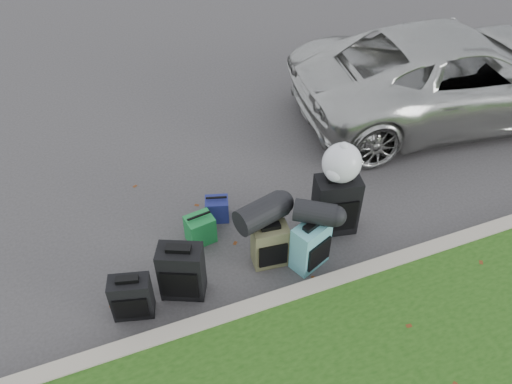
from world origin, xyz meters
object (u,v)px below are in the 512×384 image
object	(u,v)px
suitcase_olive	(270,245)
tote_navy	(217,209)
suitcase_large_black_left	(182,272)
tote_green	(200,229)
suitcase_teal	(310,245)
suitcase_small_black	(132,297)
suitcase_large_black_right	(336,205)
suv	(455,74)

from	to	relation	value
suitcase_olive	tote_navy	world-z (taller)	suitcase_olive
suitcase_large_black_left	suitcase_olive	bearing A→B (deg)	27.67
tote_green	suitcase_teal	bearing A→B (deg)	-45.60
tote_green	tote_navy	distance (m)	0.41
suitcase_small_black	suitcase_teal	world-z (taller)	suitcase_teal
suitcase_large_black_right	tote_navy	bearing A→B (deg)	163.12
suv	suitcase_teal	xyz separation A→B (m)	(-3.46, -2.08, -0.39)
suitcase_olive	suitcase_small_black	bearing A→B (deg)	-168.66
suitcase_teal	tote_green	world-z (taller)	suitcase_teal
suitcase_teal	suitcase_large_black_left	bearing A→B (deg)	152.44
tote_navy	tote_green	bearing A→B (deg)	-119.80
tote_green	tote_navy	size ratio (longest dim) A/B	1.18
tote_green	suv	bearing A→B (deg)	7.86
suitcase_large_black_right	suitcase_teal	bearing A→B (deg)	-130.95
suitcase_small_black	suitcase_large_black_right	bearing A→B (deg)	22.79
suitcase_olive	suv	bearing A→B (deg)	32.69
suv	suitcase_teal	bearing A→B (deg)	128.85
suv	suitcase_small_black	size ratio (longest dim) A/B	9.76
suitcase_large_black_left	suitcase_large_black_right	size ratio (longest dim) A/B	0.85
suitcase_olive	tote_green	xyz separation A→B (m)	(-0.64, 0.61, -0.09)
suitcase_small_black	suitcase_large_black_right	world-z (taller)	suitcase_large_black_right
suitcase_small_black	suitcase_large_black_right	xyz separation A→B (m)	(2.51, 0.35, 0.13)
suitcase_small_black	suitcase_olive	distance (m)	1.59
suitcase_large_black_left	tote_green	distance (m)	0.79
suitcase_large_black_left	suitcase_teal	world-z (taller)	suitcase_large_black_left
suitcase_olive	tote_navy	size ratio (longest dim) A/B	1.78
suitcase_olive	suitcase_large_black_right	bearing A→B (deg)	19.53
suitcase_large_black_left	suitcase_small_black	bearing A→B (deg)	-148.20
suitcase_olive	suitcase_teal	xyz separation A→B (m)	(0.41, -0.19, 0.03)
suitcase_large_black_left	suitcase_olive	world-z (taller)	suitcase_large_black_left
suitcase_small_black	suitcase_large_black_left	distance (m)	0.56
suitcase_large_black_right	tote_navy	world-z (taller)	suitcase_large_black_right
suv	suitcase_large_black_right	bearing A→B (deg)	127.56
suitcase_large_black_left	suitcase_large_black_right	xyz separation A→B (m)	(1.96, 0.27, 0.06)
suv	suitcase_teal	world-z (taller)	suv
suitcase_small_black	suitcase_large_black_left	world-z (taller)	suitcase_large_black_left
suv	suitcase_large_black_right	xyz separation A→B (m)	(-2.93, -1.68, -0.30)
tote_navy	suv	bearing A→B (deg)	30.21
suitcase_large_black_left	suitcase_olive	xyz separation A→B (m)	(1.03, 0.06, -0.06)
suitcase_large_black_right	suitcase_small_black	bearing A→B (deg)	-160.81
suitcase_teal	suitcase_large_black_right	bearing A→B (deg)	15.41
suitcase_large_black_left	suitcase_large_black_right	bearing A→B (deg)	32.31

